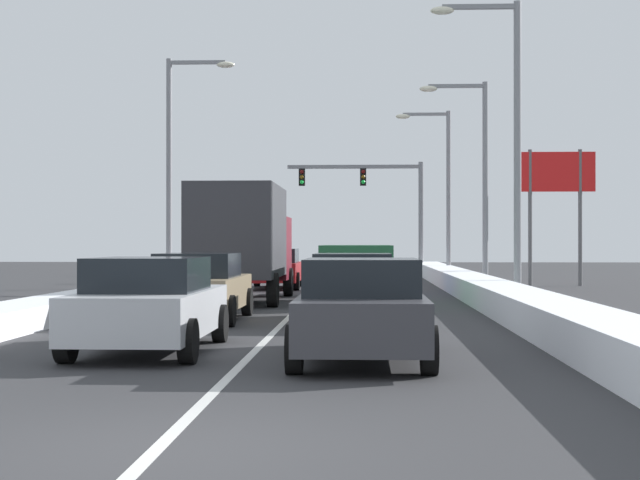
{
  "coord_description": "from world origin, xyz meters",
  "views": [
    {
      "loc": [
        1.75,
        -8.15,
        1.75
      ],
      "look_at": [
        -0.21,
        35.26,
        1.86
      ],
      "focal_mm": 54.86,
      "sensor_mm": 36.0,
      "label": 1
    }
  ],
  "objects": [
    {
      "name": "ground_plane",
      "position": [
        0.0,
        18.39,
        0.0
      ],
      "size": [
        120.0,
        120.0,
        0.0
      ],
      "primitive_type": "plane",
      "color": "#333335"
    },
    {
      "name": "lane_stripe_between_right_lane_and_center_lane",
      "position": [
        -0.0,
        22.99,
        0.0
      ],
      "size": [
        0.14,
        50.58,
        0.01
      ],
      "primitive_type": "cube",
      "color": "silver",
      "rests_on": "ground"
    },
    {
      "name": "snow_bank_right_shoulder",
      "position": [
        5.3,
        22.99,
        0.32
      ],
      "size": [
        1.31,
        50.58,
        0.65
      ],
      "primitive_type": "cube",
      "color": "white",
      "rests_on": "ground"
    },
    {
      "name": "snow_bank_left_shoulder",
      "position": [
        -5.3,
        22.99,
        0.25
      ],
      "size": [
        1.41,
        50.58,
        0.49
      ],
      "primitive_type": "cube",
      "color": "white",
      "rests_on": "ground"
    },
    {
      "name": "sedan_charcoal_right_lane_nearest",
      "position": [
        1.72,
        6.26,
        0.76
      ],
      "size": [
        2.0,
        4.5,
        1.51
      ],
      "color": "#38383D",
      "rests_on": "ground"
    },
    {
      "name": "sedan_gray_right_lane_second",
      "position": [
        1.5,
        13.07,
        0.76
      ],
      "size": [
        2.0,
        4.5,
        1.51
      ],
      "color": "slate",
      "rests_on": "ground"
    },
    {
      "name": "suv_green_right_lane_third",
      "position": [
        1.54,
        19.57,
        1.02
      ],
      "size": [
        2.16,
        4.9,
        1.67
      ],
      "color": "#1E5633",
      "rests_on": "ground"
    },
    {
      "name": "sedan_navy_right_lane_fourth",
      "position": [
        1.8,
        25.32,
        0.76
      ],
      "size": [
        2.0,
        4.5,
        1.51
      ],
      "color": "navy",
      "rests_on": "ground"
    },
    {
      "name": "sedan_silver_center_lane_nearest",
      "position": [
        -1.66,
        7.28,
        0.76
      ],
      "size": [
        2.0,
        4.5,
        1.51
      ],
      "color": "#B7BABF",
      "rests_on": "ground"
    },
    {
      "name": "sedan_tan_center_lane_second",
      "position": [
        -1.93,
        13.45,
        0.76
      ],
      "size": [
        2.0,
        4.5,
        1.51
      ],
      "color": "#937F60",
      "rests_on": "ground"
    },
    {
      "name": "box_truck_center_lane_third",
      "position": [
        -1.83,
        20.5,
        1.9
      ],
      "size": [
        2.53,
        7.2,
        3.36
      ],
      "color": "maroon",
      "rests_on": "ground"
    },
    {
      "name": "sedan_red_center_lane_fourth",
      "position": [
        -1.61,
        28.91,
        0.76
      ],
      "size": [
        2.0,
        4.5,
        1.51
      ],
      "color": "maroon",
      "rests_on": "ground"
    },
    {
      "name": "traffic_light_gantry",
      "position": [
        2.57,
        45.97,
        4.5
      ],
      "size": [
        7.54,
        0.47,
        6.2
      ],
      "color": "slate",
      "rests_on": "ground"
    },
    {
      "name": "street_lamp_right_near",
      "position": [
        5.91,
        20.69,
        5.23
      ],
      "size": [
        2.66,
        0.36,
        8.83
      ],
      "color": "gray",
      "rests_on": "ground"
    },
    {
      "name": "street_lamp_right_mid",
      "position": [
        6.08,
        29.89,
        4.78
      ],
      "size": [
        2.66,
        0.36,
        7.97
      ],
      "color": "gray",
      "rests_on": "ground"
    },
    {
      "name": "street_lamp_right_far",
      "position": [
        5.46,
        39.09,
        4.85
      ],
      "size": [
        2.66,
        0.36,
        8.09
      ],
      "color": "gray",
      "rests_on": "ground"
    },
    {
      "name": "street_lamp_left_mid",
      "position": [
        -5.46,
        29.33,
        5.26
      ],
      "size": [
        2.66,
        0.36,
        8.87
      ],
      "color": "gray",
      "rests_on": "ground"
    },
    {
      "name": "roadside_sign_right",
      "position": [
        9.45,
        31.58,
        4.02
      ],
      "size": [
        3.2,
        0.16,
        5.5
      ],
      "color": "#59595B",
      "rests_on": "ground"
    }
  ]
}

